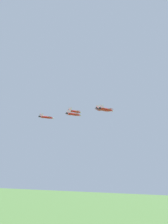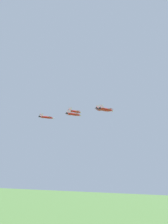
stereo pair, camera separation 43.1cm
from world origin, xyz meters
The scene contains 6 objects.
jet_lead centered at (15.58, 24.72, 138.97)m, with size 14.43×9.43×3.15m.
jet_left_wingman centered at (25.47, 6.81, 136.63)m, with size 14.33×9.34×3.12m.
jet_right_wingman centered at (34.85, 31.59, 135.14)m, with size 14.22×9.30×3.11m.
jet_left_outer centered at (35.36, -11.09, 131.91)m, with size 14.38×9.42×3.14m.
jet_right_outer centered at (54.11, 38.46, 132.29)m, with size 14.40×9.39×3.13m.
jet_slot_rear centered at (44.74, 13.69, 131.70)m, with size 14.59×9.53×3.18m.
Camera 2 is at (224.51, 84.35, 104.98)m, focal length 47.29 mm.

